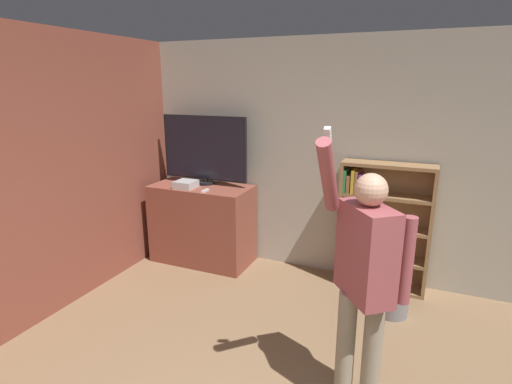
{
  "coord_description": "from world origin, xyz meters",
  "views": [
    {
      "loc": [
        0.6,
        -1.24,
        2.2
      ],
      "look_at": [
        -0.77,
        1.99,
        1.24
      ],
      "focal_mm": 28.0,
      "sensor_mm": 36.0,
      "label": 1
    }
  ],
  "objects_px": {
    "bookshelf": "(376,226)",
    "waste_bin": "(393,296)",
    "game_console": "(186,184)",
    "person": "(364,271)",
    "television": "(205,149)"
  },
  "relations": [
    {
      "from": "television",
      "to": "person",
      "type": "relative_size",
      "value": 0.57
    },
    {
      "from": "television",
      "to": "bookshelf",
      "type": "bearing_deg",
      "value": 1.97
    },
    {
      "from": "person",
      "to": "television",
      "type": "bearing_deg",
      "value": -166.81
    },
    {
      "from": "television",
      "to": "waste_bin",
      "type": "bearing_deg",
      "value": -11.5
    },
    {
      "from": "bookshelf",
      "to": "waste_bin",
      "type": "bearing_deg",
      "value": -64.49
    },
    {
      "from": "game_console",
      "to": "waste_bin",
      "type": "height_order",
      "value": "game_console"
    },
    {
      "from": "waste_bin",
      "to": "bookshelf",
      "type": "bearing_deg",
      "value": 115.51
    },
    {
      "from": "game_console",
      "to": "waste_bin",
      "type": "relative_size",
      "value": 0.6
    },
    {
      "from": "bookshelf",
      "to": "waste_bin",
      "type": "xyz_separation_m",
      "value": [
        0.26,
        -0.55,
        -0.5
      ]
    },
    {
      "from": "game_console",
      "to": "waste_bin",
      "type": "xyz_separation_m",
      "value": [
        2.46,
        -0.21,
        -0.83
      ]
    },
    {
      "from": "game_console",
      "to": "person",
      "type": "height_order",
      "value": "person"
    },
    {
      "from": "waste_bin",
      "to": "game_console",
      "type": "bearing_deg",
      "value": 175.11
    },
    {
      "from": "television",
      "to": "waste_bin",
      "type": "xyz_separation_m",
      "value": [
        2.34,
        -0.48,
        -1.22
      ]
    },
    {
      "from": "television",
      "to": "person",
      "type": "height_order",
      "value": "person"
    },
    {
      "from": "game_console",
      "to": "bookshelf",
      "type": "bearing_deg",
      "value": 8.71
    }
  ]
}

